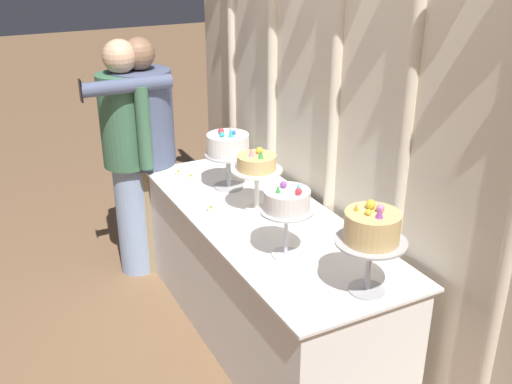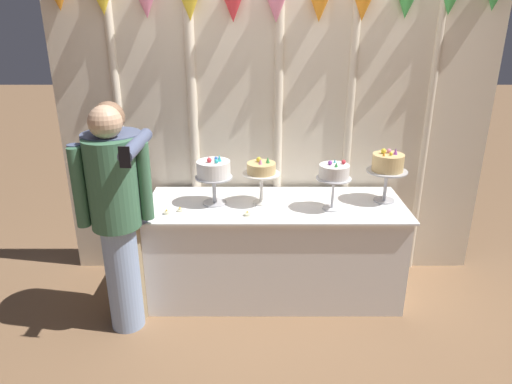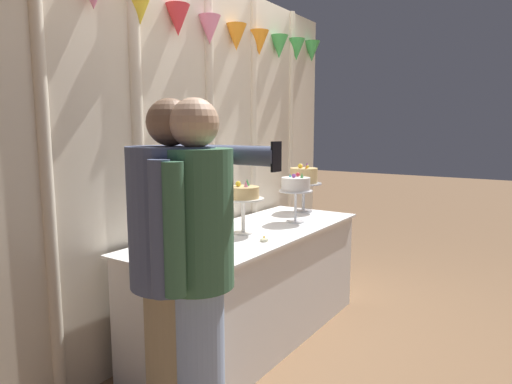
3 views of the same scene
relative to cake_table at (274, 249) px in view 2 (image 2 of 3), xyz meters
The scene contains 12 objects.
ground_plane 0.39m from the cake_table, 90.00° to the right, with size 24.00×24.00×0.00m, color #846042.
draped_curtain 1.04m from the cake_table, 92.14° to the left, with size 3.37×0.16×2.48m.
cake_table is the anchor object (origin of this frame).
cake_display_leftmost 0.77m from the cake_table, behind, with size 0.27×0.27×0.37m.
cake_display_midleft 0.64m from the cake_table, behind, with size 0.27×0.27×0.36m.
cake_display_midright 0.76m from the cake_table, 13.88° to the right, with size 0.25×0.25×0.37m.
cake_display_rightmost 1.05m from the cake_table, ahead, with size 0.30×0.30×0.41m.
tealight_far_left 0.88m from the cake_table, 166.06° to the right, with size 0.04×0.04×0.04m.
tealight_near_left 0.80m from the cake_table, 168.13° to the right, with size 0.04×0.04×0.03m.
tealight_near_right 0.49m from the cake_table, 133.29° to the right, with size 0.05×0.05×0.03m.
guest_girl_blue_dress 1.20m from the cake_table, 163.88° to the right, with size 0.52×0.67×1.56m.
guest_man_pink_jacket 1.23m from the cake_table, 158.08° to the right, with size 0.47×0.39×1.56m.
Camera 2 is at (-0.14, -3.04, 2.04)m, focal length 32.24 mm.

